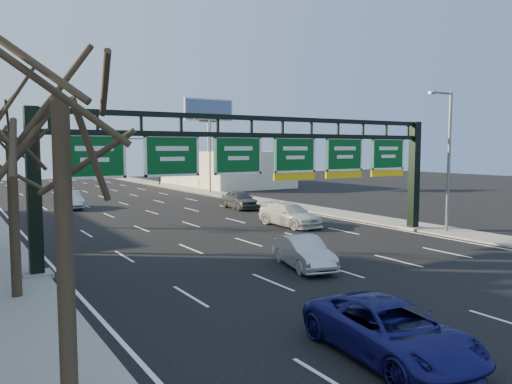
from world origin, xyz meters
TOP-DOWN VIEW (x-y plane):
  - ground at (0.00, 0.00)m, footprint 160.00×160.00m
  - sidewalk_right at (12.80, 20.00)m, footprint 3.00×120.00m
  - lane_markings at (0.00, 20.00)m, footprint 21.60×120.00m
  - sign_gantry at (0.16, 8.00)m, footprint 24.60×1.20m
  - building_right_distant at (20.00, 50.00)m, footprint 12.00×20.00m
  - tree_near at (-12.80, -4.00)m, footprint 3.60×3.60m
  - tree_gantry at (-12.80, 5.00)m, footprint 3.60×3.60m
  - streetlight_near at (12.47, 6.00)m, footprint 2.15×0.22m
  - streetlight_far at (12.47, 40.00)m, footprint 2.15×0.22m
  - billboard_right at (15.00, 44.98)m, footprint 7.00×0.50m
  - traffic_signal_mast at (5.69, 55.00)m, footprint 10.16×0.54m
  - car_blue_suv at (-5.17, -5.76)m, footprint 2.97×5.54m
  - car_silver_sedan at (-1.08, 3.30)m, footprint 2.53×4.59m
  - car_white_wagon at (5.62, 13.68)m, footprint 2.49×5.56m
  - car_grey_far at (7.71, 24.25)m, footprint 2.40×5.07m
  - car_silver_distant at (-5.37, 32.46)m, footprint 1.75×4.87m

SIDE VIEW (x-z plane):
  - ground at x=0.00m, z-range 0.00..0.00m
  - lane_markings at x=0.00m, z-range 0.00..0.01m
  - sidewalk_right at x=12.80m, z-range 0.00..0.12m
  - car_silver_sedan at x=-1.08m, z-range 0.00..1.43m
  - car_blue_suv at x=-5.17m, z-range 0.00..1.48m
  - car_white_wagon at x=5.62m, z-range 0.00..1.58m
  - car_silver_distant at x=-5.37m, z-range 0.00..1.60m
  - car_grey_far at x=7.71m, z-range 0.00..1.67m
  - building_right_distant at x=20.00m, z-range 0.00..5.00m
  - sign_gantry at x=0.16m, z-range 1.03..8.23m
  - streetlight_near at x=12.47m, z-range 0.58..9.58m
  - streetlight_far at x=12.47m, z-range 0.58..9.58m
  - traffic_signal_mast at x=5.69m, z-range 2.00..9.00m
  - tree_gantry at x=-12.80m, z-range 2.87..11.35m
  - tree_near at x=-12.80m, z-range 3.05..11.91m
  - billboard_right at x=15.00m, z-range 3.06..15.06m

